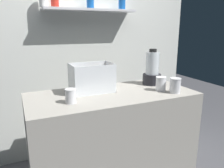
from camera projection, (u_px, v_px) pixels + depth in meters
counter at (112, 141)px, 1.97m from camera, size 1.40×0.64×0.90m
back_wall_unit at (84, 44)px, 2.45m from camera, size 2.60×0.24×2.50m
carrot_display_bin at (92, 83)px, 1.89m from camera, size 0.36×0.23×0.24m
blender_pitcher at (152, 71)px, 2.13m from camera, size 0.18×0.18×0.34m
juice_cup_orange_far_left at (71, 97)px, 1.60m from camera, size 0.08×0.08×0.11m
juice_cup_beet_left at (161, 84)px, 1.92m from camera, size 0.09×0.09×0.12m
juice_cup_orange_middle at (175, 86)px, 1.86m from camera, size 0.09×0.09×0.13m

